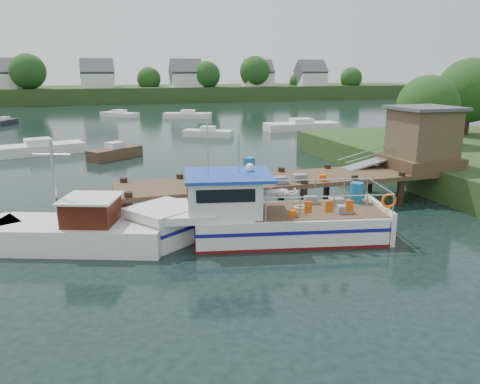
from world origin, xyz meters
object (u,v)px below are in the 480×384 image
object	(u,v)px
moored_b	(208,133)
moored_a	(39,148)
moored_rowboat	(115,152)
dock	(378,154)
moored_c	(301,126)
lobster_boat	(256,217)
moored_far	(188,115)
moored_d	(119,114)
work_boat	(70,231)
moored_e	(5,122)

from	to	relation	value
moored_b	moored_a	bearing A→B (deg)	-164.16
moored_rowboat	moored_a	xyz separation A→B (m)	(-5.43, 3.50, 0.00)
moored_rowboat	moored_a	distance (m)	6.46
moored_rowboat	moored_b	bearing A→B (deg)	37.71
dock	moored_c	xyz separation A→B (m)	(8.11, 26.28, -1.78)
moored_rowboat	moored_b	distance (m)	12.72
lobster_boat	moored_far	xyz separation A→B (m)	(6.66, 46.36, -0.47)
moored_rowboat	moored_d	xyz separation A→B (m)	(2.24, 32.03, -0.08)
moored_far	work_boat	bearing A→B (deg)	-101.16
lobster_boat	moored_e	size ratio (longest dim) A/B	2.73
moored_d	moored_e	size ratio (longest dim) A/B	1.51
dock	moored_rowboat	world-z (taller)	dock
dock	moored_far	xyz separation A→B (m)	(-0.87, 42.75, -1.85)
moored_rowboat	moored_e	world-z (taller)	moored_rowboat
moored_a	moored_d	xyz separation A→B (m)	(7.67, 28.53, -0.09)
lobster_boat	moored_c	size ratio (longest dim) A/B	1.26
moored_c	moored_d	bearing A→B (deg)	142.16
moored_rowboat	moored_e	bearing A→B (deg)	106.44
moored_rowboat	moored_b	xyz separation A→B (m)	(9.08, 8.91, -0.06)
moored_a	moored_rowboat	bearing A→B (deg)	-27.94
moored_c	moored_e	distance (m)	34.22
moored_rowboat	moored_e	xyz separation A→B (m)	(-11.06, 25.81, -0.09)
moored_far	moored_d	bearing A→B (deg)	157.80
moored_d	moored_e	distance (m)	14.69
moored_a	moored_c	world-z (taller)	moored_c
moored_b	moored_c	world-z (taller)	moored_c
dock	moored_c	world-z (taller)	dock
work_boat	moored_d	world-z (taller)	work_boat
dock	moored_c	size ratio (longest dim) A/B	2.11
dock	moored_b	distance (m)	24.32
moored_rowboat	work_boat	bearing A→B (deg)	-104.70
dock	moored_far	size ratio (longest dim) A/B	2.51
lobster_boat	work_boat	distance (m)	6.76
moored_far	moored_a	distance (m)	29.05
moored_a	moored_b	distance (m)	15.49
work_boat	moored_e	xyz separation A→B (m)	(-8.60, 43.43, -0.27)
moored_b	moored_c	xyz separation A→B (m)	(10.76, 2.18, 0.08)
moored_rowboat	moored_a	bearing A→B (deg)	140.45
dock	lobster_boat	bearing A→B (deg)	-154.36
moored_far	moored_c	size ratio (longest dim) A/B	0.84
moored_b	dock	bearing A→B (deg)	-88.36
lobster_boat	moored_rowboat	distance (m)	19.27
work_boat	moored_b	bearing A→B (deg)	86.42
work_boat	moored_a	distance (m)	21.33
moored_b	moored_c	bearing A→B (deg)	6.82
dock	moored_d	world-z (taller)	dock
dock	moored_e	bearing A→B (deg)	119.07
moored_far	moored_c	world-z (taller)	moored_c
moored_a	moored_c	distance (m)	26.38
moored_a	moored_c	xyz separation A→B (m)	(25.27, 7.59, 0.01)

